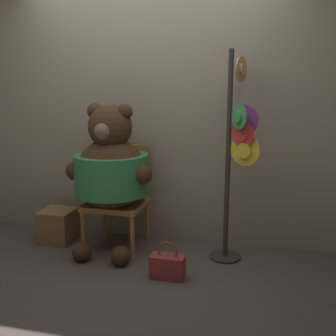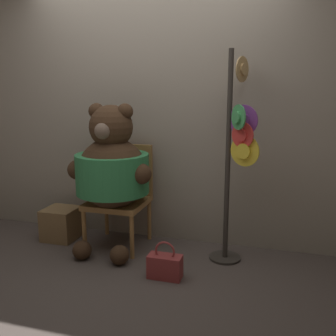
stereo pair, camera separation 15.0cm
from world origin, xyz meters
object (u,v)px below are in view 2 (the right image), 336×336
object	(u,v)px
chair	(121,192)
handbag_on_ground	(165,266)
teddy_bear	(112,169)
hat_display_rack	(235,153)

from	to	relation	value
chair	handbag_on_ground	xyz separation A→B (m)	(0.62, -0.59, -0.41)
chair	handbag_on_ground	size ratio (longest dim) A/B	3.10
teddy_bear	hat_display_rack	distance (m)	1.12
hat_display_rack	handbag_on_ground	bearing A→B (deg)	-135.21
handbag_on_ground	teddy_bear	bearing A→B (deg)	147.00
chair	teddy_bear	distance (m)	0.32
teddy_bear	hat_display_rack	world-z (taller)	hat_display_rack
handbag_on_ground	hat_display_rack	bearing A→B (deg)	44.79
chair	teddy_bear	size ratio (longest dim) A/B	0.70
teddy_bear	handbag_on_ground	bearing A→B (deg)	-33.00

